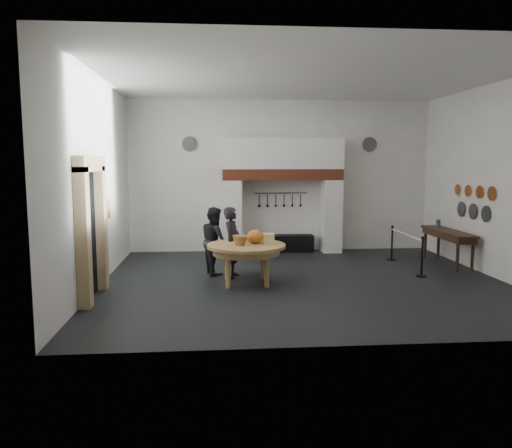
{
  "coord_description": "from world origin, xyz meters",
  "views": [
    {
      "loc": [
        -1.99,
        -10.91,
        2.7
      ],
      "look_at": [
        -1.1,
        -0.26,
        1.35
      ],
      "focal_mm": 35.0,
      "sensor_mm": 36.0,
      "label": 1
    }
  ],
  "objects": [
    {
      "name": "door_recess",
      "position": [
        -4.47,
        -1.0,
        1.25
      ],
      "size": [
        0.04,
        1.1,
        2.5
      ],
      "primitive_type": "cube",
      "color": "black",
      "rests_on": "floor"
    },
    {
      "name": "floor",
      "position": [
        0.0,
        0.0,
        0.0
      ],
      "size": [
        9.0,
        8.0,
        0.02
      ],
      "primitive_type": "cube",
      "color": "black",
      "rests_on": "ground"
    },
    {
      "name": "door_jamb_near",
      "position": [
        -4.38,
        -1.7,
        1.3
      ],
      "size": [
        0.22,
        0.3,
        2.6
      ],
      "primitive_type": "cube",
      "color": "tan",
      "rests_on": "floor"
    },
    {
      "name": "pewter_plate_back_right",
      "position": [
        2.7,
        3.96,
        3.2
      ],
      "size": [
        0.44,
        0.03,
        0.44
      ],
      "primitive_type": "cylinder",
      "rotation": [
        1.57,
        0.0,
        0.0
      ],
      "color": "#4C4C51",
      "rests_on": "wall_back"
    },
    {
      "name": "utensil_rail",
      "position": [
        0.0,
        3.92,
        1.75
      ],
      "size": [
        1.6,
        0.02,
        0.02
      ],
      "primitive_type": "cylinder",
      "rotation": [
        0.0,
        1.57,
        0.0
      ],
      "color": "black",
      "rests_on": "wall_back"
    },
    {
      "name": "barrier_post_far",
      "position": [
        2.85,
        2.22,
        0.45
      ],
      "size": [
        0.05,
        0.05,
        0.9
      ],
      "primitive_type": "cylinder",
      "color": "black",
      "rests_on": "floor"
    },
    {
      "name": "barrier_rope",
      "position": [
        2.85,
        1.22,
        0.85
      ],
      "size": [
        0.04,
        2.0,
        0.04
      ],
      "primitive_type": "cylinder",
      "rotation": [
        1.57,
        0.0,
        0.0
      ],
      "color": "silver",
      "rests_on": "barrier_post_near"
    },
    {
      "name": "copper_pan_d",
      "position": [
        4.46,
        1.85,
        1.95
      ],
      "size": [
        0.03,
        0.28,
        0.28
      ],
      "primitive_type": "cylinder",
      "rotation": [
        0.0,
        1.57,
        0.0
      ],
      "color": "#C6662D",
      "rests_on": "wall_right"
    },
    {
      "name": "pewter_plate_right",
      "position": [
        4.46,
        1.6,
        1.45
      ],
      "size": [
        0.03,
        0.4,
        0.4
      ],
      "primitive_type": "cylinder",
      "rotation": [
        0.0,
        1.57,
        0.0
      ],
      "color": "#4C4C51",
      "rests_on": "wall_right"
    },
    {
      "name": "chimney_pier_left",
      "position": [
        -1.48,
        3.65,
        1.07
      ],
      "size": [
        0.55,
        0.7,
        2.15
      ],
      "primitive_type": "cube",
      "color": "silver",
      "rests_on": "floor"
    },
    {
      "name": "wall_front",
      "position": [
        0.0,
        -4.0,
        2.25
      ],
      "size": [
        9.0,
        0.02,
        4.5
      ],
      "primitive_type": "cube",
      "color": "white",
      "rests_on": "floor"
    },
    {
      "name": "pumpkin",
      "position": [
        -1.1,
        0.04,
        1.03
      ],
      "size": [
        0.36,
        0.36,
        0.31
      ],
      "primitive_type": "ellipsoid",
      "color": "orange",
      "rests_on": "work_table"
    },
    {
      "name": "iron_range",
      "position": [
        0.0,
        3.72,
        0.25
      ],
      "size": [
        1.9,
        0.45,
        0.5
      ],
      "primitive_type": "cube",
      "color": "black",
      "rests_on": "floor"
    },
    {
      "name": "hearth_brick_band",
      "position": [
        0.0,
        3.65,
        2.31
      ],
      "size": [
        3.5,
        0.72,
        0.32
      ],
      "primitive_type": "cube",
      "color": "#9E442B",
      "rests_on": "chimney_pier_left"
    },
    {
      "name": "pewter_plate_mid",
      "position": [
        4.46,
        1.0,
        1.45
      ],
      "size": [
        0.03,
        0.4,
        0.4
      ],
      "primitive_type": "cylinder",
      "rotation": [
        0.0,
        1.57,
        0.0
      ],
      "color": "#4C4C51",
      "rests_on": "wall_right"
    },
    {
      "name": "cheese_block_small",
      "position": [
        -0.82,
        0.19,
        0.97
      ],
      "size": [
        0.18,
        0.18,
        0.2
      ],
      "primitive_type": "cube",
      "color": "#E4DC88",
      "rests_on": "work_table"
    },
    {
      "name": "bread_loaf",
      "position": [
        -1.4,
        0.29,
        0.94
      ],
      "size": [
        0.31,
        0.18,
        0.13
      ],
      "primitive_type": "ellipsoid",
      "color": "#9A5936",
      "rests_on": "work_table"
    },
    {
      "name": "door_lintel",
      "position": [
        -4.38,
        -1.0,
        2.65
      ],
      "size": [
        0.22,
        1.7,
        0.3
      ],
      "primitive_type": "cube",
      "color": "tan",
      "rests_on": "door_jamb_near"
    },
    {
      "name": "side_table",
      "position": [
        4.1,
        1.53,
        0.87
      ],
      "size": [
        0.55,
        2.2,
        0.06
      ],
      "primitive_type": "cube",
      "color": "#341E12",
      "rests_on": "floor"
    },
    {
      "name": "work_table",
      "position": [
        -1.3,
        -0.06,
        0.84
      ],
      "size": [
        2.03,
        2.03,
        0.07
      ],
      "primitive_type": "cylinder",
      "rotation": [
        0.0,
        0.0,
        0.18
      ],
      "color": "tan",
      "rests_on": "floor"
    },
    {
      "name": "copper_pan_c",
      "position": [
        4.46,
        1.3,
        1.95
      ],
      "size": [
        0.03,
        0.3,
        0.3
      ],
      "primitive_type": "cylinder",
      "rotation": [
        0.0,
        1.57,
        0.0
      ],
      "color": "#C6662D",
      "rests_on": "wall_right"
    },
    {
      "name": "pewter_plate_left",
      "position": [
        4.46,
        0.4,
        1.45
      ],
      "size": [
        0.03,
        0.4,
        0.4
      ],
      "primitive_type": "cylinder",
      "rotation": [
        0.0,
        1.57,
        0.0
      ],
      "color": "#4C4C51",
      "rests_on": "wall_right"
    },
    {
      "name": "visitor_far",
      "position": [
        -1.99,
        0.95,
        0.81
      ],
      "size": [
        0.8,
        0.92,
        1.62
      ],
      "primitive_type": "imported",
      "rotation": [
        0.0,
        0.0,
        1.84
      ],
      "color": "black",
      "rests_on": "floor"
    },
    {
      "name": "copper_pan_a",
      "position": [
        4.46,
        0.2,
        1.95
      ],
      "size": [
        0.03,
        0.34,
        0.34
      ],
      "primitive_type": "cylinder",
      "rotation": [
        0.0,
        1.57,
        0.0
      ],
      "color": "#C6662D",
      "rests_on": "wall_right"
    },
    {
      "name": "copper_pan_b",
      "position": [
        4.46,
        0.75,
        1.95
      ],
      "size": [
        0.03,
        0.32,
        0.32
      ],
      "primitive_type": "cylinder",
      "rotation": [
        0.0,
        1.57,
        0.0
      ],
      "color": "#C6662D",
      "rests_on": "wall_right"
    },
    {
      "name": "visitor_near",
      "position": [
        -1.59,
        0.55,
        0.82
      ],
      "size": [
        0.57,
        0.7,
        1.65
      ],
      "primitive_type": "imported",
      "rotation": [
        0.0,
        0.0,
        1.23
      ],
      "color": "black",
      "rests_on": "floor"
    },
    {
      "name": "pewter_jug",
      "position": [
        4.1,
        2.13,
        1.01
      ],
      "size": [
        0.12,
        0.12,
        0.22
      ],
      "primitive_type": "cylinder",
      "color": "#55545A",
      "rests_on": "side_table"
    },
    {
      "name": "wall_left",
      "position": [
        -4.5,
        0.0,
        2.25
      ],
      "size": [
        0.02,
        8.0,
        4.5
      ],
      "primitive_type": "cube",
      "color": "white",
      "rests_on": "floor"
    },
    {
      "name": "pewter_plate_back_left",
      "position": [
        -2.7,
        3.96,
        3.2
      ],
      "size": [
        0.44,
        0.03,
        0.44
      ],
      "primitive_type": "cylinder",
      "rotation": [
        1.57,
        0.0,
        0.0
      ],
      "color": "#4C4C51",
      "rests_on": "wall_back"
    },
    {
      "name": "chimney_hood",
      "position": [
        0.0,
        3.65,
        2.92
      ],
      "size": [
        3.5,
        0.7,
        0.9
      ],
      "primitive_type": "cube",
      "color": "silver",
      "rests_on": "hearth_brick_band"
    },
    {
      "name": "wall_plaque",
      "position": [
        -4.45,
        0.8,
        1.6
      ],
      "size": [
        0.05,
        0.34,
        0.44
      ],
      "primitive_type": "cube",
      "color": "gold",
      "rests_on": "wall_left"
    },
    {
      "name": "cheese_block_big",
      "position": [
        -0.8,
        -0.11,
        0.99
      ],
      "size": [
        0.22,
        0.22,
        0.24
      ],
      "primitive_type": "cube",
      "color": "#DAD782",
      "rests_on": "work_table"
    },
    {
      "name": "barrier_post_near",
      "position": [
        2.85,
        0.22,
        0.45
      ],
      "size": [
        0.05,
        0.05,
        0.9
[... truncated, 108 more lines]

